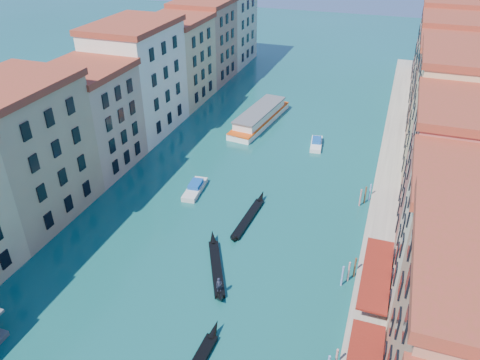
# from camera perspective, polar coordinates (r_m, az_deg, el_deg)

# --- Properties ---
(left_bank_palazzos) EXTENTS (12.80, 128.40, 21.00)m
(left_bank_palazzos) POSITION_cam_1_polar(r_m,az_deg,el_deg) (88.36, -14.34, 10.18)
(left_bank_palazzos) COLOR beige
(left_bank_palazzos) RESTS_ON ground
(right_bank_palazzos) EXTENTS (12.80, 128.40, 21.00)m
(right_bank_palazzos) POSITION_cam_1_polar(r_m,az_deg,el_deg) (75.87, 24.60, 4.86)
(right_bank_palazzos) COLOR brown
(right_bank_palazzos) RESTS_ON ground
(quay) EXTENTS (4.00, 140.00, 1.00)m
(quay) POSITION_cam_1_polar(r_m,az_deg,el_deg) (79.40, 17.53, -0.13)
(quay) COLOR gray
(quay) RESTS_ON ground
(mooring_poles_right) EXTENTS (1.44, 54.24, 3.20)m
(mooring_poles_right) POSITION_cam_1_polar(r_m,az_deg,el_deg) (50.43, 11.27, -19.10)
(mooring_poles_right) COLOR brown
(mooring_poles_right) RESTS_ON ground
(vaporetto_far) EXTENTS (7.28, 21.28, 3.10)m
(vaporetto_far) POSITION_cam_1_polar(r_m,az_deg,el_deg) (97.18, 2.43, 7.73)
(vaporetto_far) COLOR white
(vaporetto_far) RESTS_ON ground
(gondola_fore) EXTENTS (6.83, 12.40, 2.66)m
(gondola_fore) POSITION_cam_1_polar(r_m,az_deg,el_deg) (59.06, -2.91, -10.52)
(gondola_fore) COLOR black
(gondola_fore) RESTS_ON ground
(gondola_far) EXTENTS (1.79, 13.29, 1.88)m
(gondola_far) POSITION_cam_1_polar(r_m,az_deg,el_deg) (67.57, 1.06, -4.49)
(gondola_far) COLOR black
(gondola_far) RESTS_ON ground
(motorboat_mid) EXTENTS (2.70, 6.93, 1.40)m
(motorboat_mid) POSITION_cam_1_polar(r_m,az_deg,el_deg) (74.13, -5.51, -0.99)
(motorboat_mid) COLOR silver
(motorboat_mid) RESTS_ON ground
(motorboat_far) EXTENTS (2.78, 6.47, 1.30)m
(motorboat_far) POSITION_cam_1_polar(r_m,az_deg,el_deg) (89.02, 9.29, 4.44)
(motorboat_far) COLOR white
(motorboat_far) RESTS_ON ground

